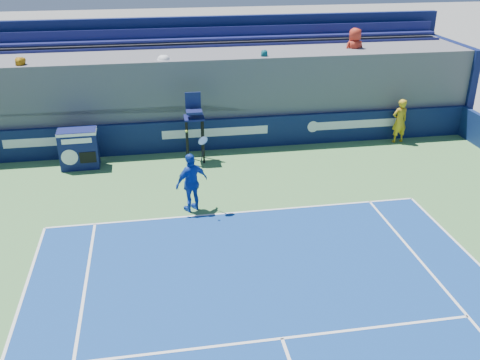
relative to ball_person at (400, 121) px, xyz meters
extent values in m
imported|color=gold|center=(0.00, 0.00, 0.00)|extent=(0.69, 0.50, 1.74)
cube|color=white|center=(-7.18, -4.76, -0.86)|extent=(10.97, 0.07, 0.00)
cube|color=white|center=(-7.18, -10.24, -0.86)|extent=(8.23, 0.07, 0.00)
cube|color=#0B1641|center=(-7.18, 0.46, -0.28)|extent=(20.40, 0.20, 1.20)
cube|color=white|center=(-13.18, 0.35, -0.16)|extent=(3.20, 0.01, 0.32)
cube|color=white|center=(-7.18, 0.35, -0.16)|extent=(4.00, 0.01, 0.32)
cube|color=white|center=(-1.68, 0.35, -0.16)|extent=(3.60, 0.01, 0.32)
cylinder|color=white|center=(-3.38, 0.35, -0.16)|extent=(0.44, 0.01, 0.44)
cube|color=#0E1549|center=(-12.08, -0.49, -0.18)|extent=(1.32, 0.73, 1.40)
cube|color=white|center=(-12.08, -0.49, 0.45)|extent=(1.34, 0.75, 0.10)
cylinder|color=white|center=(-12.37, -0.86, -0.33)|extent=(0.56, 0.03, 0.56)
cube|color=black|center=(-11.77, -0.84, -0.38)|extent=(0.55, 0.03, 0.40)
cube|color=white|center=(-12.07, -0.85, 0.24)|extent=(1.00, 0.04, 0.18)
cylinder|color=black|center=(-8.32, -0.83, -0.08)|extent=(0.07, 0.07, 1.60)
cylinder|color=black|center=(-7.76, -0.84, -0.08)|extent=(0.07, 0.07, 1.60)
cylinder|color=black|center=(-8.31, -0.27, -0.08)|extent=(0.07, 0.07, 1.60)
cylinder|color=black|center=(-7.75, -0.28, -0.08)|extent=(0.07, 0.07, 1.60)
cube|color=#0F144D|center=(-8.03, -0.56, 0.75)|extent=(0.71, 0.71, 0.06)
cube|color=#13194A|center=(-8.03, -0.66, 1.00)|extent=(0.55, 0.46, 0.08)
cube|color=#131B48|center=(-8.03, -0.30, 1.30)|extent=(0.55, 0.07, 0.60)
imported|color=#1641B5|center=(-8.48, -4.35, 0.03)|extent=(1.14, 0.88, 1.80)
cylinder|color=black|center=(-8.13, -4.26, 0.82)|extent=(0.09, 0.15, 0.39)
torus|color=#BABABF|center=(-8.11, -4.33, 1.30)|extent=(0.32, 0.22, 0.29)
cylinder|color=white|center=(-8.11, -4.33, 1.30)|extent=(0.26, 0.17, 0.24)
sphere|color=#E6F937|center=(-8.57, -4.50, 1.67)|extent=(0.07, 0.07, 0.07)
cube|color=#505055|center=(-7.18, 2.36, 0.81)|extent=(20.40, 3.60, 3.38)
cube|color=#505055|center=(-7.18, 1.01, 0.59)|extent=(20.40, 0.90, 0.55)
cube|color=#161A54|center=(-7.18, 0.91, 1.07)|extent=(20.00, 0.45, 0.08)
cube|color=#161A54|center=(-7.18, 1.16, 1.27)|extent=(20.00, 0.06, 0.45)
cube|color=#505055|center=(-7.18, 1.91, 1.14)|extent=(20.40, 0.90, 0.55)
cube|color=#161A54|center=(-7.18, 1.81, 1.62)|extent=(20.00, 0.45, 0.08)
cube|color=#161A54|center=(-7.18, 2.06, 1.82)|extent=(20.00, 0.06, 0.45)
cube|color=#505055|center=(-7.18, 2.81, 1.69)|extent=(20.40, 0.90, 0.55)
cube|color=#161A54|center=(-7.18, 2.71, 2.17)|extent=(20.00, 0.45, 0.08)
cube|color=#161A54|center=(-7.18, 2.96, 2.37)|extent=(20.00, 0.06, 0.45)
cube|color=#505055|center=(-7.18, 3.71, 2.24)|extent=(20.40, 0.90, 0.55)
cube|color=#161A54|center=(-7.18, 3.61, 2.72)|extent=(20.00, 0.45, 0.08)
cube|color=#161A54|center=(-7.18, 3.86, 2.92)|extent=(20.00, 0.06, 0.45)
cube|color=#0C1647|center=(-7.18, 4.31, 1.32)|extent=(20.80, 0.30, 4.40)
cube|color=#0C1647|center=(3.17, 2.36, 0.82)|extent=(0.30, 3.90, 3.40)
imported|color=gold|center=(-13.88, 0.96, 1.83)|extent=(1.05, 0.89, 1.88)
imported|color=silver|center=(-8.93, 0.96, 1.77)|extent=(1.20, 0.75, 1.77)
imported|color=teal|center=(-5.21, 0.96, 1.81)|extent=(1.15, 0.67, 1.84)
imported|color=red|center=(-1.39, 1.86, 2.36)|extent=(0.98, 0.72, 1.84)
imported|color=black|center=(-0.10, 0.96, 1.64)|extent=(0.60, 0.44, 1.50)
camera|label=1|loc=(-9.45, -18.49, 6.64)|focal=40.00mm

